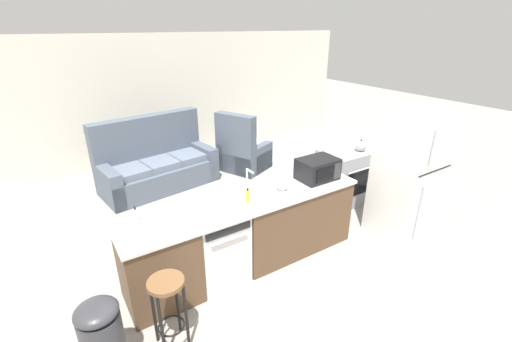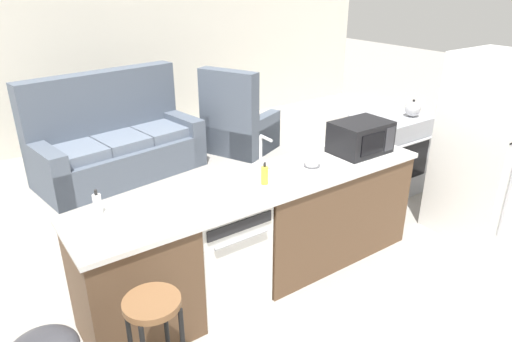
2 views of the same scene
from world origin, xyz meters
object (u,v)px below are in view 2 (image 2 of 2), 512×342
at_px(paper_towel_roll, 313,151).
at_px(dish_soap_bottle, 98,204).
at_px(microwave, 361,137).
at_px(bar_stool, 155,329).
at_px(kettle, 413,109).
at_px(soap_bottle, 265,175).
at_px(couch, 115,144).
at_px(dishwasher, 220,251).
at_px(stove_range, 388,154).
at_px(refrigerator, 486,147).
at_px(armchair, 237,128).

bearing_deg(paper_towel_roll, dish_soap_bottle, 173.02).
height_order(microwave, bar_stool, microwave).
bearing_deg(paper_towel_roll, kettle, 12.82).
bearing_deg(soap_bottle, couch, 93.80).
height_order(dishwasher, paper_towel_roll, paper_towel_roll).
distance_m(paper_towel_roll, soap_bottle, 0.53).
height_order(paper_towel_roll, kettle, paper_towel_roll).
relative_size(bar_stool, couch, 0.35).
bearing_deg(couch, soap_bottle, -86.20).
xyz_separation_m(stove_range, paper_towel_roll, (-1.69, -0.55, 0.59)).
height_order(stove_range, microwave, microwave).
bearing_deg(microwave, stove_range, 25.92).
bearing_deg(soap_bottle, microwave, 2.66).
bearing_deg(dishwasher, microwave, -0.05).
distance_m(refrigerator, bar_stool, 3.41).
height_order(dishwasher, couch, couch).
bearing_deg(paper_towel_roll, couch, 104.14).
relative_size(microwave, dish_soap_bottle, 2.84).
distance_m(stove_range, kettle, 0.57).
xyz_separation_m(dishwasher, microwave, (1.47, -0.00, 0.62)).
bearing_deg(dish_soap_bottle, refrigerator, -12.58).
distance_m(dish_soap_bottle, couch, 2.87).
relative_size(refrigerator, bar_stool, 2.35).
xyz_separation_m(refrigerator, bar_stool, (-3.39, -0.07, -0.33)).
xyz_separation_m(refrigerator, couch, (-2.41, 3.39, -0.47)).
distance_m(microwave, soap_bottle, 1.09).
relative_size(soap_bottle, armchair, 0.15).
xyz_separation_m(dishwasher, armchair, (1.87, 2.61, -0.07)).
relative_size(dishwasher, armchair, 0.70).
height_order(dish_soap_bottle, kettle, kettle).
height_order(refrigerator, bar_stool, refrigerator).
xyz_separation_m(stove_range, microwave, (-1.13, -0.55, 0.59)).
distance_m(dishwasher, armchair, 3.21).
height_order(dish_soap_bottle, couch, couch).
xyz_separation_m(refrigerator, microwave, (-1.13, 0.55, 0.17)).
xyz_separation_m(dishwasher, bar_stool, (-0.79, -0.62, 0.11)).
xyz_separation_m(stove_range, soap_bottle, (-2.22, -0.60, 0.52)).
bearing_deg(couch, kettle, -43.21).
height_order(bar_stool, armchair, armchair).
distance_m(stove_range, microwave, 1.39).
xyz_separation_m(dishwasher, dish_soap_bottle, (-0.79, 0.21, 0.55)).
bearing_deg(soap_bottle, stove_range, 15.15).
xyz_separation_m(dish_soap_bottle, bar_stool, (-0.00, -0.82, -0.44)).
distance_m(soap_bottle, dish_soap_bottle, 1.20).
bearing_deg(couch, stove_range, -43.62).
bearing_deg(couch, paper_towel_roll, -75.86).
bearing_deg(kettle, stove_range, 143.32).
height_order(dishwasher, soap_bottle, soap_bottle).
bearing_deg(armchair, paper_towel_roll, -110.16).
height_order(refrigerator, paper_towel_roll, refrigerator).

